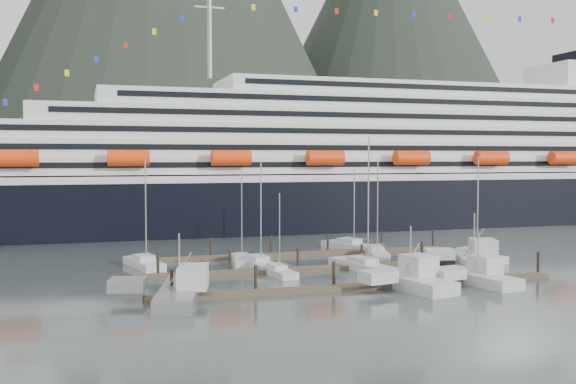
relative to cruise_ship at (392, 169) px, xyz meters
name	(u,v)px	position (x,y,z in m)	size (l,w,h in m)	color
ground	(367,272)	(-30.03, -54.94, -12.04)	(1600.00, 1600.00, 0.00)	#424D4C
mountains	(172,4)	(22.46, 533.60, 151.36)	(870.00, 440.00, 420.00)	black
cruise_ship	(392,169)	(0.00, 0.00, 0.00)	(210.00, 30.40, 50.30)	black
dock_near	(363,286)	(-34.95, -64.89, -11.73)	(48.18, 2.28, 3.20)	#4F4232
dock_mid	(323,268)	(-34.95, -51.89, -11.73)	(48.18, 2.28, 3.20)	#4F4232
dock_far	(293,254)	(-34.95, -38.89, -11.73)	(48.18, 2.28, 3.20)	#4F4232
sailboat_a	(144,264)	(-57.02, -42.91, -11.60)	(4.98, 9.92, 14.96)	#B1B1B1
sailboat_b	(277,272)	(-41.67, -53.58, -11.66)	(3.25, 8.75, 10.60)	#B1B1B1
sailboat_c	(258,264)	(-42.50, -47.62, -11.60)	(3.75, 10.09, 14.68)	#B1B1B1
sailboat_d	(363,267)	(-30.12, -53.66, -11.58)	(5.28, 12.38, 17.81)	#B1B1B1
sailboat_e	(241,261)	(-43.89, -43.61, -11.63)	(3.51, 8.98, 13.14)	#B1B1B1
sailboat_f	(349,247)	(-24.27, -34.95, -11.60)	(6.66, 10.53, 13.69)	#B1B1B1
sailboat_g	(376,253)	(-22.94, -42.15, -11.61)	(5.08, 10.44, 14.90)	#B1B1B1
sailboat_h	(471,258)	(-12.33, -50.87, -11.59)	(6.94, 10.55, 15.33)	#B1B1B1
trawler_a	(178,291)	(-55.56, -65.13, -11.09)	(10.72, 14.31, 7.61)	#999C9F
trawler_b	(409,280)	(-29.94, -66.29, -11.08)	(9.63, 12.41, 7.73)	#B1B1B1
trawler_d	(476,276)	(-21.23, -66.16, -11.17)	(8.73, 11.73, 6.72)	#B1B1B1
trawler_e	(473,260)	(-14.95, -55.50, -11.06)	(10.43, 12.81, 7.95)	#B1B1B1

